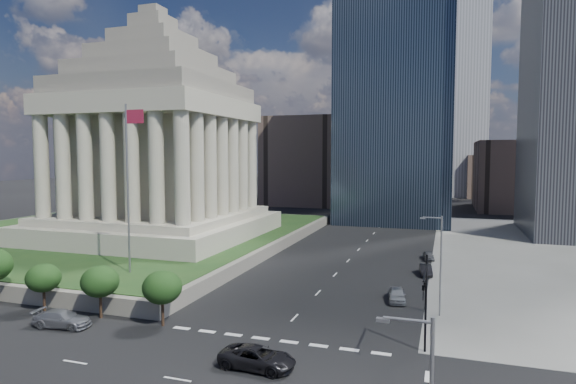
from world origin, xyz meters
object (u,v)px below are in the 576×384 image
at_px(war_memorial, 155,123).
at_px(pickup_truck, 257,358).
at_px(parked_sedan_near, 397,295).
at_px(suv_grey, 62,319).
at_px(traffic_signal_ne, 425,294).
at_px(parked_sedan_mid, 426,270).
at_px(street_lamp_north, 439,260).
at_px(flagpole, 129,179).
at_px(parked_sedan_far, 428,256).

bearing_deg(war_memorial, pickup_truck, -48.70).
bearing_deg(parked_sedan_near, suv_grey, -156.29).
bearing_deg(traffic_signal_ne, parked_sedan_mid, 92.06).
height_order(street_lamp_north, parked_sedan_near, street_lamp_north).
bearing_deg(flagpole, parked_sedan_near, 8.34).
bearing_deg(parked_sedan_near, traffic_signal_ne, -84.70).
bearing_deg(flagpole, street_lamp_north, 1.63).
xyz_separation_m(flagpole, suv_grey, (2.14, -13.19, -12.33)).
bearing_deg(traffic_signal_ne, flagpole, 163.29).
bearing_deg(suv_grey, street_lamp_north, -73.92).
height_order(flagpole, pickup_truck, flagpole).
xyz_separation_m(war_memorial, parked_sedan_mid, (45.50, -6.53, -20.71)).
bearing_deg(flagpole, parked_sedan_mid, 27.66).
bearing_deg(parked_sedan_near, war_memorial, 147.65).
height_order(flagpole, parked_sedan_mid, flagpole).
height_order(flagpole, suv_grey, flagpole).
bearing_deg(pickup_truck, parked_sedan_far, -11.36).
bearing_deg(parked_sedan_mid, flagpole, -159.71).
relative_size(parked_sedan_near, parked_sedan_mid, 1.07).
xyz_separation_m(war_memorial, pickup_truck, (34.73, -39.54, -20.59)).
xyz_separation_m(suv_grey, parked_sedan_near, (28.69, 17.71, -0.02)).
bearing_deg(pickup_truck, flagpole, 58.16).
relative_size(suv_grey, parked_sedan_far, 1.43).
xyz_separation_m(war_memorial, suv_grey, (14.31, -37.19, -20.62)).
height_order(war_memorial, parked_sedan_far, war_memorial).
bearing_deg(pickup_truck, parked_sedan_near, -19.68).
relative_size(traffic_signal_ne, parked_sedan_near, 1.78).
height_order(traffic_signal_ne, street_lamp_north, street_lamp_north).
distance_m(street_lamp_north, suv_grey, 36.27).
relative_size(flagpole, parked_sedan_mid, 4.75).
bearing_deg(parked_sedan_far, parked_sedan_mid, -97.96).
xyz_separation_m(war_memorial, parked_sedan_near, (43.00, -19.48, -20.64)).
bearing_deg(war_memorial, flagpole, -63.11).
xyz_separation_m(war_memorial, flagpole, (12.17, -24.00, -8.29)).
distance_m(traffic_signal_ne, street_lamp_north, 11.34).
relative_size(pickup_truck, suv_grey, 1.07).
distance_m(pickup_truck, suv_grey, 20.56).
bearing_deg(street_lamp_north, parked_sedan_mid, 96.34).
relative_size(suv_grey, parked_sedan_mid, 1.29).
bearing_deg(suv_grey, parked_sedan_mid, -52.67).
bearing_deg(traffic_signal_ne, parked_sedan_far, 91.52).
distance_m(war_memorial, parked_sedan_mid, 50.42).
relative_size(war_memorial, flagpole, 1.95).
distance_m(flagpole, parked_sedan_far, 44.91).
height_order(war_memorial, parked_sedan_near, war_memorial).
relative_size(war_memorial, suv_grey, 7.21).
bearing_deg(street_lamp_north, parked_sedan_far, 93.96).
xyz_separation_m(flagpole, parked_sedan_far, (33.33, 27.40, -12.47)).
relative_size(war_memorial, parked_sedan_far, 10.29).
bearing_deg(parked_sedan_near, flagpole, -179.64).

